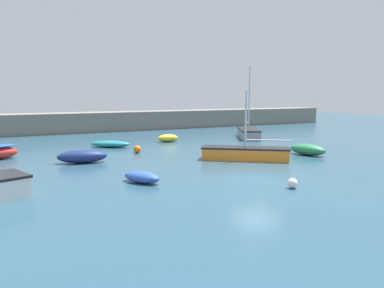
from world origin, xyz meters
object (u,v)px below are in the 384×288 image
object	(u,v)px
sailboat_tall_mast	(249,133)
sailboat_twin_hulled	(245,153)
rowboat_blue_near	(308,149)
mooring_buoy_white	(293,183)
dinghy_near_pier	(168,138)
rowboat_white_midwater	(82,156)
open_tender_yellow	(110,144)
fishing_dinghy_green	(142,177)
mooring_buoy_orange	(137,149)

from	to	relation	value
sailboat_tall_mast	sailboat_twin_hulled	world-z (taller)	sailboat_tall_mast
rowboat_blue_near	mooring_buoy_white	world-z (taller)	rowboat_blue_near
sailboat_twin_hulled	dinghy_near_pier	distance (m)	11.31
sailboat_twin_hulled	mooring_buoy_white	bearing A→B (deg)	108.30
sailboat_tall_mast	rowboat_white_midwater	size ratio (longest dim) A/B	2.14
open_tender_yellow	fishing_dinghy_green	size ratio (longest dim) A/B	1.46
fishing_dinghy_green	rowboat_white_midwater	world-z (taller)	rowboat_white_midwater
fishing_dinghy_green	mooring_buoy_white	distance (m)	7.41
sailboat_twin_hulled	dinghy_near_pier	world-z (taller)	sailboat_twin_hulled
mooring_buoy_orange	open_tender_yellow	bearing A→B (deg)	104.37
sailboat_tall_mast	mooring_buoy_orange	size ratio (longest dim) A/B	12.46
fishing_dinghy_green	mooring_buoy_white	size ratio (longest dim) A/B	4.85
sailboat_twin_hulled	open_tender_yellow	bearing A→B (deg)	-19.77
open_tender_yellow	dinghy_near_pier	xyz separation A→B (m)	(5.79, 1.14, 0.07)
mooring_buoy_white	sailboat_tall_mast	bearing A→B (deg)	59.64
open_tender_yellow	sailboat_twin_hulled	bearing A→B (deg)	-22.70
sailboat_twin_hulled	fishing_dinghy_green	size ratio (longest dim) A/B	2.40
sailboat_tall_mast	sailboat_twin_hulled	distance (m)	12.87
open_tender_yellow	dinghy_near_pier	world-z (taller)	dinghy_near_pier
rowboat_blue_near	dinghy_near_pier	size ratio (longest dim) A/B	1.48
rowboat_blue_near	sailboat_twin_hulled	bearing A→B (deg)	-107.73
rowboat_white_midwater	mooring_buoy_orange	world-z (taller)	rowboat_white_midwater
rowboat_blue_near	sailboat_twin_hulled	distance (m)	5.29
fishing_dinghy_green	sailboat_tall_mast	bearing A→B (deg)	-80.44
mooring_buoy_white	rowboat_blue_near	bearing A→B (deg)	41.64
mooring_buoy_orange	rowboat_white_midwater	bearing A→B (deg)	-153.55
sailboat_twin_hulled	fishing_dinghy_green	distance (m)	9.05
fishing_dinghy_green	dinghy_near_pier	size ratio (longest dim) A/B	1.13
dinghy_near_pier	sailboat_twin_hulled	bearing A→B (deg)	100.57
mooring_buoy_white	mooring_buoy_orange	world-z (taller)	mooring_buoy_orange
rowboat_blue_near	rowboat_white_midwater	xyz separation A→B (m)	(-15.34, 4.40, 0.03)
sailboat_twin_hulled	mooring_buoy_orange	world-z (taller)	sailboat_twin_hulled
sailboat_tall_mast	sailboat_twin_hulled	xyz separation A→B (m)	(-7.77, -10.26, -0.06)
sailboat_tall_mast	open_tender_yellow	world-z (taller)	sailboat_tall_mast
sailboat_twin_hulled	rowboat_white_midwater	bearing A→B (deg)	15.94
sailboat_tall_mast	sailboat_twin_hulled	size ratio (longest dim) A/B	1.28
fishing_dinghy_green	mooring_buoy_orange	world-z (taller)	mooring_buoy_orange
open_tender_yellow	rowboat_blue_near	size ratio (longest dim) A/B	1.11
sailboat_tall_mast	rowboat_white_midwater	distance (m)	18.91
dinghy_near_pier	mooring_buoy_white	xyz separation A→B (m)	(-1.84, -18.70, -0.11)
sailboat_tall_mast	open_tender_yellow	distance (m)	14.30
rowboat_blue_near	fishing_dinghy_green	world-z (taller)	rowboat_blue_near
mooring_buoy_orange	sailboat_twin_hulled	bearing A→B (deg)	-48.44
sailboat_tall_mast	fishing_dinghy_green	world-z (taller)	sailboat_tall_mast
rowboat_blue_near	dinghy_near_pier	world-z (taller)	rowboat_blue_near
rowboat_blue_near	mooring_buoy_white	xyz separation A→B (m)	(-7.85, -6.98, -0.16)
fishing_dinghy_green	dinghy_near_pier	distance (m)	16.28
rowboat_blue_near	sailboat_twin_hulled	size ratio (longest dim) A/B	0.55
open_tender_yellow	mooring_buoy_white	distance (m)	18.00
open_tender_yellow	sailboat_twin_hulled	xyz separation A→B (m)	(6.53, -10.15, 0.18)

